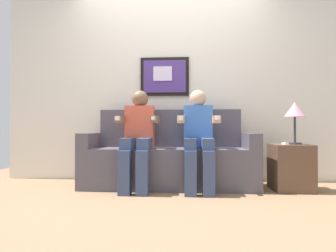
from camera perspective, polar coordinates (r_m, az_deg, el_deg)
ground_plane at (r=3.05m, az=-0.19°, el=-13.22°), size 5.69×5.69×0.00m
back_wall_assembly at (r=3.80m, az=0.57°, el=9.02°), size 4.37×0.10×2.60m
couch at (r=3.33m, az=0.20°, el=-6.73°), size 1.97×0.58×0.90m
person_on_left at (r=3.18m, az=-5.98°, el=-1.70°), size 0.46×0.56×1.11m
person_on_right at (r=3.14m, az=6.08°, el=-1.72°), size 0.46×0.56×1.11m
side_table_right at (r=3.42m, az=23.29°, el=-7.57°), size 0.40×0.40×0.50m
table_lamp at (r=3.40m, az=24.01°, el=2.68°), size 0.22×0.22×0.46m
spare_remote_on_table at (r=3.33m, az=22.35°, el=-3.26°), size 0.04×0.13×0.02m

